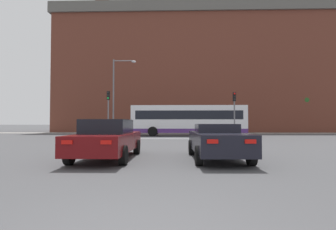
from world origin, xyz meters
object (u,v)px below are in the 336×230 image
pedestrian_walking_east (105,126)px  street_lamp_junction (117,89)px  traffic_light_near_right (234,107)px  bus_crossing_lead (188,120)px  car_saloon_left (108,139)px  car_roadster_right (217,141)px  traffic_light_near_left (108,106)px  pedestrian_waiting (225,126)px

pedestrian_walking_east → street_lamp_junction: bearing=-30.2°
traffic_light_near_right → bus_crossing_lead: bearing=132.8°
car_saloon_left → car_roadster_right: (4.13, -0.06, -0.07)m
street_lamp_junction → pedestrian_walking_east: (-3.43, 8.10, -3.99)m
bus_crossing_lead → traffic_light_near_left: 8.59m
car_roadster_right → traffic_light_near_left: size_ratio=1.09×
bus_crossing_lead → street_lamp_junction: 8.26m
bus_crossing_lead → traffic_light_near_right: size_ratio=2.89×
traffic_light_near_right → street_lamp_junction: (-11.51, 4.09, 2.18)m
car_roadster_right → pedestrian_walking_east: pedestrian_walking_east is taller
traffic_light_near_left → street_lamp_junction: size_ratio=0.53×
car_saloon_left → pedestrian_walking_east: bearing=105.2°
bus_crossing_lead → car_roadster_right: bearing=-179.4°
car_saloon_left → street_lamp_junction: size_ratio=0.60×
traffic_light_near_left → street_lamp_junction: (-0.00, 3.69, 2.07)m
car_saloon_left → street_lamp_junction: bearing=101.5°
bus_crossing_lead → car_saloon_left: bearing=167.6°
traffic_light_near_right → pedestrian_walking_east: traffic_light_near_right is taller
car_roadster_right → traffic_light_near_left: (-7.77, 14.10, 2.20)m
car_saloon_left → traffic_light_near_left: size_ratio=1.14×
car_saloon_left → car_roadster_right: size_ratio=1.05×
car_saloon_left → bus_crossing_lead: bearing=77.4°
car_roadster_right → car_saloon_left: bearing=177.9°
traffic_light_near_right → street_lamp_junction: size_ratio=0.50×
bus_crossing_lead → traffic_light_near_right: bearing=-137.2°
bus_crossing_lead → pedestrian_waiting: bearing=-33.1°
car_roadster_right → traffic_light_near_right: (3.74, 13.70, 2.08)m
car_roadster_right → pedestrian_walking_east: 28.22m
bus_crossing_lead → traffic_light_near_left: traffic_light_near_left is taller
traffic_light_near_left → street_lamp_junction: street_lamp_junction is taller
car_saloon_left → pedestrian_waiting: 28.02m
traffic_light_near_right → street_lamp_junction: street_lamp_junction is taller
traffic_light_near_left → car_saloon_left: bearing=-75.5°
street_lamp_junction → pedestrian_waiting: bearing=33.4°
street_lamp_junction → bus_crossing_lead: bearing=1.1°
traffic_light_near_right → pedestrian_waiting: size_ratio=2.58×
car_roadster_right → traffic_light_near_right: size_ratio=1.13×
bus_crossing_lead → street_lamp_junction: (-7.59, -0.15, 3.25)m
car_roadster_right → bus_crossing_lead: 17.97m
traffic_light_near_right → pedestrian_walking_east: (-14.94, 12.19, -1.81)m
traffic_light_near_left → bus_crossing_lead: bearing=26.9°
bus_crossing_lead → traffic_light_near_right: (3.92, -4.24, 1.06)m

